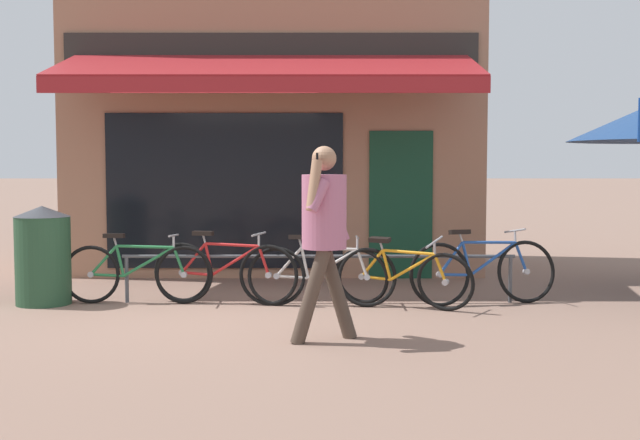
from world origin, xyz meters
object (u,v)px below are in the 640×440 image
(pedestrian_adult, at_px, (323,222))
(litter_bin, at_px, (42,255))
(bicycle_blue, at_px, (482,271))
(bicycle_red, at_px, (224,271))
(bicycle_green, at_px, (136,272))
(bicycle_silver, at_px, (320,274))
(bicycle_orange, at_px, (401,277))

(pedestrian_adult, distance_m, litter_bin, 3.83)
(bicycle_blue, bearing_deg, litter_bin, 166.88)
(bicycle_red, bearing_deg, litter_bin, -167.12)
(bicycle_green, height_order, litter_bin, litter_bin)
(bicycle_blue, xyz_separation_m, pedestrian_adult, (-1.86, -1.93, 0.71))
(bicycle_silver, relative_size, litter_bin, 1.51)
(bicycle_red, xyz_separation_m, bicycle_blue, (3.02, -0.02, 0.01))
(bicycle_green, relative_size, litter_bin, 1.55)
(bicycle_blue, relative_size, litter_bin, 1.58)
(bicycle_green, xyz_separation_m, bicycle_orange, (3.08, -0.30, -0.01))
(bicycle_red, distance_m, pedestrian_adult, 2.38)
(bicycle_green, bearing_deg, litter_bin, -176.32)
(pedestrian_adult, height_order, litter_bin, pedestrian_adult)
(bicycle_blue, xyz_separation_m, litter_bin, (-5.12, 0.00, 0.19))
(bicycle_green, bearing_deg, bicycle_blue, 0.32)
(bicycle_green, xyz_separation_m, pedestrian_adult, (2.18, -1.98, 0.73))
(bicycle_red, distance_m, bicycle_orange, 2.07)
(bicycle_silver, relative_size, bicycle_orange, 1.11)
(bicycle_red, relative_size, litter_bin, 1.51)
(bicycle_green, distance_m, bicycle_orange, 3.09)
(bicycle_silver, bearing_deg, bicycle_green, -179.28)
(bicycle_green, distance_m, pedestrian_adult, 3.04)
(bicycle_blue, height_order, pedestrian_adult, pedestrian_adult)
(bicycle_green, bearing_deg, bicycle_orange, -4.58)
(bicycle_orange, relative_size, bicycle_blue, 0.86)
(bicycle_orange, distance_m, pedestrian_adult, 2.04)
(pedestrian_adult, bearing_deg, litter_bin, -32.00)
(bicycle_silver, height_order, pedestrian_adult, pedestrian_adult)
(bicycle_orange, height_order, litter_bin, litter_bin)
(bicycle_silver, xyz_separation_m, bicycle_orange, (0.92, -0.14, -0.01))
(bicycle_silver, distance_m, bicycle_blue, 1.89)
(bicycle_silver, distance_m, bicycle_orange, 0.93)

